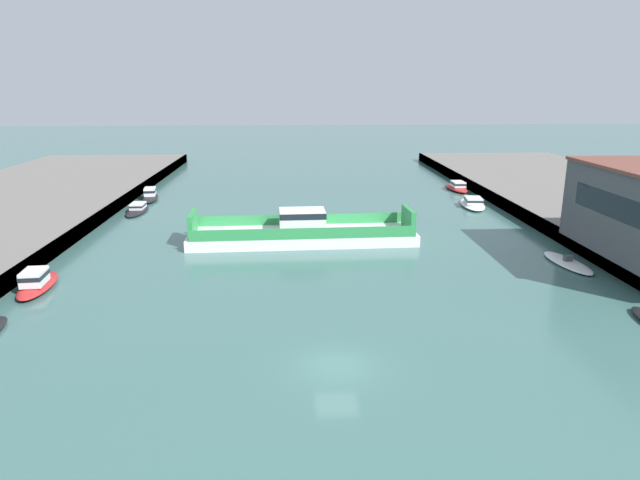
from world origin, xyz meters
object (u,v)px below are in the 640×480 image
(moored_boat_near_right, at_px, (457,187))
(moored_boat_far_left, at_px, (137,209))
(chain_ferry, at_px, (302,232))
(moored_boat_mid_right, at_px, (36,282))
(moored_boat_mid_left, at_px, (568,263))
(moored_boat_near_left, at_px, (473,203))
(moored_boat_far_right, at_px, (150,195))

(moored_boat_near_right, distance_m, moored_boat_far_left, 46.65)
(chain_ferry, distance_m, moored_boat_far_left, 25.59)
(chain_ferry, bearing_deg, moored_boat_mid_right, -148.32)
(moored_boat_mid_right, bearing_deg, moored_boat_far_left, 89.13)
(chain_ferry, height_order, moored_boat_far_left, chain_ferry)
(moored_boat_near_right, bearing_deg, moored_boat_mid_right, -137.60)
(chain_ferry, distance_m, moored_boat_mid_left, 25.15)
(moored_boat_near_left, xyz_separation_m, moored_boat_far_left, (-43.43, -1.17, -0.08))
(moored_boat_mid_right, relative_size, moored_boat_far_left, 0.92)
(chain_ferry, xyz_separation_m, moored_boat_mid_right, (-21.04, -12.99, -0.39))
(moored_boat_mid_right, bearing_deg, moored_boat_mid_left, 5.44)
(moored_boat_near_right, xyz_separation_m, moored_boat_far_left, (-44.77, -13.13, -0.13))
(moored_boat_mid_right, distance_m, moored_boat_far_right, 35.97)
(chain_ferry, bearing_deg, moored_boat_mid_left, -20.34)
(moored_boat_mid_left, bearing_deg, moored_boat_near_right, 89.10)
(chain_ferry, height_order, moored_boat_mid_left, chain_ferry)
(moored_boat_near_right, xyz_separation_m, moored_boat_mid_right, (-45.19, -41.27, 0.12))
(moored_boat_near_right, bearing_deg, moored_boat_near_left, -96.35)
(moored_boat_mid_right, bearing_deg, moored_boat_far_right, 89.78)
(moored_boat_near_right, height_order, moored_boat_mid_right, moored_boat_mid_right)
(moored_boat_near_left, bearing_deg, moored_boat_far_left, -178.46)
(moored_boat_near_right, bearing_deg, moored_boat_far_left, -163.65)
(moored_boat_near_left, bearing_deg, moored_boat_mid_left, -88.29)
(moored_boat_near_left, height_order, moored_boat_near_right, moored_boat_near_right)
(chain_ferry, relative_size, moored_boat_far_right, 3.17)
(moored_boat_mid_right, xyz_separation_m, moored_boat_far_left, (0.43, 28.13, -0.25))
(chain_ferry, relative_size, moored_boat_far_left, 3.12)
(moored_boat_far_left, xyz_separation_m, moored_boat_far_right, (-0.29, 7.84, 0.21))
(moored_boat_far_left, bearing_deg, moored_boat_mid_left, -28.39)
(moored_boat_far_left, height_order, moored_boat_far_right, moored_boat_far_right)
(moored_boat_near_right, height_order, moored_boat_far_right, moored_boat_far_right)
(moored_boat_mid_left, relative_size, moored_boat_far_right, 0.98)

